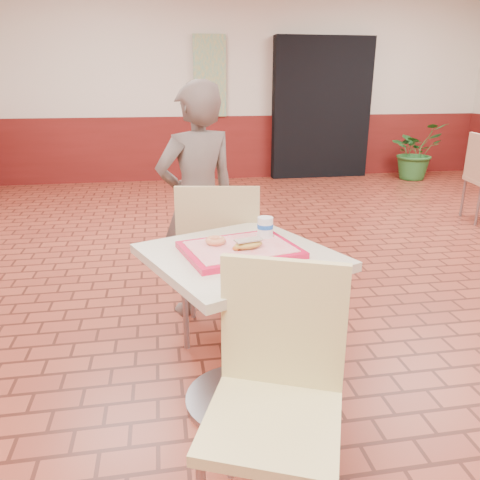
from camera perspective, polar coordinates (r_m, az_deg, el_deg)
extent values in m
cube|color=maroon|center=(3.36, 16.81, -8.98)|extent=(8.00, 10.00, 0.01)
cube|color=beige|center=(7.77, 0.91, 18.59)|extent=(8.00, 0.01, 3.00)
cube|color=#5A1411|center=(7.82, 0.90, 11.24)|extent=(8.00, 0.04, 1.00)
cube|color=black|center=(7.97, 9.89, 15.45)|extent=(1.60, 0.22, 2.20)
cube|color=gray|center=(7.62, -3.70, 19.30)|extent=(0.50, 0.03, 1.20)
cube|color=beige|center=(2.09, 0.00, -2.10)|extent=(0.75, 0.75, 0.04)
cylinder|color=gray|center=(2.26, 0.00, -11.51)|extent=(0.08, 0.08, 0.75)
cylinder|color=gray|center=(2.46, 0.00, -18.75)|extent=(0.54, 0.54, 0.03)
cube|color=#DECD85|center=(1.65, 3.93, -21.40)|extent=(0.58, 0.58, 0.04)
cube|color=#DECD85|center=(1.67, 5.24, -10.11)|extent=(0.42, 0.20, 0.48)
cylinder|color=gray|center=(1.98, -1.13, -22.44)|extent=(0.03, 0.03, 0.43)
cylinder|color=gray|center=(1.94, 10.75, -23.73)|extent=(0.03, 0.03, 0.43)
cube|color=tan|center=(2.85, -2.45, -2.88)|extent=(0.53, 0.53, 0.04)
cube|color=tan|center=(2.56, -2.75, 1.07)|extent=(0.45, 0.11, 0.50)
cylinder|color=gray|center=(3.12, 1.38, -5.74)|extent=(0.03, 0.03, 0.45)
cylinder|color=gray|center=(3.14, -5.81, -5.70)|extent=(0.03, 0.03, 0.45)
cylinder|color=gray|center=(2.77, 1.52, -9.08)|extent=(0.03, 0.03, 0.45)
cylinder|color=gray|center=(2.79, -6.63, -9.01)|extent=(0.03, 0.03, 0.45)
imported|color=brown|center=(3.07, -5.15, 4.51)|extent=(0.65, 0.55, 1.53)
cube|color=red|center=(2.08, 0.00, -1.21)|extent=(0.49, 0.38, 0.03)
cube|color=#E18585|center=(2.08, 0.00, -0.82)|extent=(0.43, 0.33, 0.00)
torus|color=#D87D4E|center=(2.11, -3.00, -0.07)|extent=(0.11, 0.11, 0.03)
ellipsoid|color=#BA9136|center=(2.04, 1.03, -0.55)|extent=(0.15, 0.10, 0.04)
cube|color=silver|center=(2.04, 1.04, 0.01)|extent=(0.13, 0.08, 0.01)
ellipsoid|color=#AC5917|center=(2.02, -0.47, -1.01)|extent=(0.03, 0.03, 0.02)
cylinder|color=silver|center=(2.20, 3.09, 1.60)|extent=(0.07, 0.07, 0.09)
cylinder|color=blue|center=(2.19, 3.09, 1.71)|extent=(0.08, 0.08, 0.02)
cube|color=tan|center=(5.86, 26.90, 9.03)|extent=(0.12, 0.45, 0.49)
cylinder|color=gray|center=(5.79, 27.05, 3.71)|extent=(0.03, 0.03, 0.44)
cylinder|color=gray|center=(6.13, 25.54, 4.67)|extent=(0.03, 0.03, 0.44)
imported|color=#286428|center=(8.21, 20.60, 10.11)|extent=(0.98, 0.90, 0.91)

